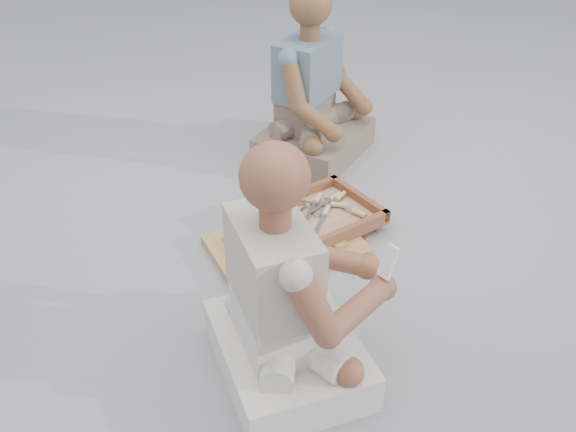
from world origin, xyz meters
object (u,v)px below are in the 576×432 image
tool_tray (319,217)px  companion (313,102)px  craftsman (286,303)px  carved_panel (286,246)px

tool_tray → companion: (0.34, 0.61, 0.23)m
craftsman → companion: companion is taller
tool_tray → companion: 0.73m
tool_tray → craftsman: craftsman is taller
tool_tray → craftsman: (-0.52, -0.63, 0.22)m
carved_panel → companion: size_ratio=0.69×
carved_panel → companion: companion is taller
tool_tray → companion: bearing=60.5°
craftsman → companion: (0.86, 1.24, 0.00)m
companion → craftsman: bearing=25.1°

